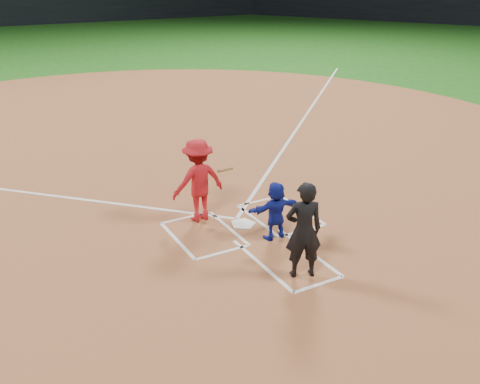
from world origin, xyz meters
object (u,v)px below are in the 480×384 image
batter_at_plate (198,180)px  catcher (276,211)px  umpire (304,230)px  home_plate (243,224)px

batter_at_plate → catcher: bearing=-57.3°
catcher → umpire: umpire is taller
umpire → batter_at_plate: (-0.66, 3.08, 0.01)m
home_plate → batter_at_plate: batter_at_plate is taller
umpire → batter_at_plate: size_ratio=0.99×
catcher → umpire: 1.56m
catcher → batter_at_plate: size_ratio=0.67×
catcher → batter_at_plate: (-1.02, 1.59, 0.31)m
umpire → catcher: bearing=-83.9°
home_plate → batter_at_plate: size_ratio=0.32×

